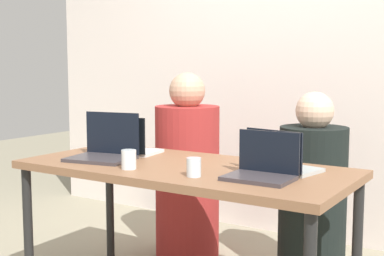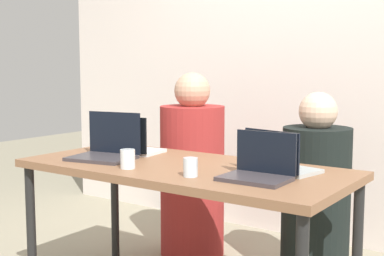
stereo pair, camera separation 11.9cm
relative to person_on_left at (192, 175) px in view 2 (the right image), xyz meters
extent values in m
cube|color=silver|center=(0.43, 0.80, 0.77)|extent=(4.50, 0.10, 2.61)
cube|color=brown|center=(0.43, -0.69, 0.20)|extent=(1.67, 0.76, 0.04)
cylinder|color=black|center=(-0.36, -1.02, -0.18)|extent=(0.05, 0.05, 0.71)
cylinder|color=black|center=(-0.36, -0.36, -0.18)|extent=(0.05, 0.05, 0.71)
cylinder|color=black|center=(1.21, -0.36, -0.18)|extent=(0.05, 0.05, 0.71)
cylinder|color=#A12A28|center=(0.00, 0.00, -0.04)|extent=(0.44, 0.44, 0.99)
sphere|color=tan|center=(0.00, 0.00, 0.55)|extent=(0.23, 0.23, 0.23)
cylinder|color=black|center=(0.85, 0.00, -0.08)|extent=(0.47, 0.47, 0.90)
sphere|color=beige|center=(0.85, 0.00, 0.46)|extent=(0.21, 0.21, 0.21)
cube|color=#3C353A|center=(0.90, -0.81, 0.23)|extent=(0.29, 0.21, 0.02)
cube|color=black|center=(0.90, -0.71, 0.33)|extent=(0.29, 0.01, 0.19)
sphere|color=white|center=(0.90, -0.69, 0.33)|extent=(0.03, 0.03, 0.03)
cube|color=silver|center=(-0.04, -0.54, 0.23)|extent=(0.36, 0.26, 0.02)
cube|color=black|center=(-0.03, -0.65, 0.33)|extent=(0.33, 0.05, 0.20)
sphere|color=white|center=(-0.03, -0.66, 0.33)|extent=(0.04, 0.04, 0.04)
cube|color=#ADB6B5|center=(0.91, -0.55, 0.23)|extent=(0.34, 0.26, 0.02)
cube|color=black|center=(0.89, -0.65, 0.33)|extent=(0.30, 0.07, 0.19)
sphere|color=white|center=(0.89, -0.66, 0.33)|extent=(0.03, 0.03, 0.03)
cube|color=#3B363A|center=(-0.02, -0.81, 0.23)|extent=(0.36, 0.30, 0.02)
cube|color=black|center=(-0.04, -0.69, 0.35)|extent=(0.32, 0.07, 0.23)
sphere|color=white|center=(-0.04, -0.67, 0.35)|extent=(0.04, 0.04, 0.04)
cylinder|color=silver|center=(0.62, -0.90, 0.26)|extent=(0.07, 0.07, 0.09)
cylinder|color=silver|center=(0.62, -0.90, 0.24)|extent=(0.06, 0.06, 0.05)
cylinder|color=white|center=(0.26, -0.92, 0.26)|extent=(0.07, 0.07, 0.09)
cylinder|color=silver|center=(0.26, -0.92, 0.24)|extent=(0.06, 0.06, 0.05)
camera|label=1|loc=(1.88, -2.89, 0.71)|focal=50.00mm
camera|label=2|loc=(1.98, -2.83, 0.71)|focal=50.00mm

